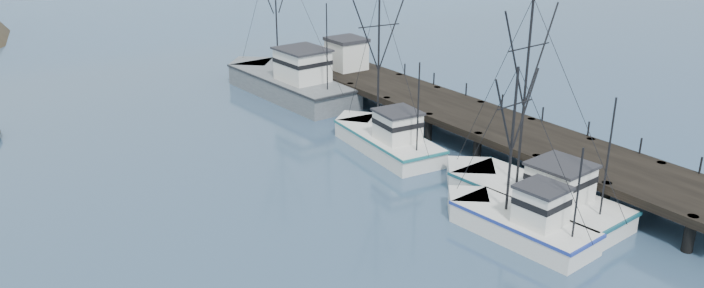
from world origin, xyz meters
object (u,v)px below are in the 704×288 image
pier_shed (347,53)px  work_vessel (289,82)px  pier (455,112)px  trawler_near (532,195)px  trawler_far (385,139)px  trawler_mid (518,222)px  pickup_truck (321,54)px

pier_shed → work_vessel: bearing=162.4°
pier → work_vessel: size_ratio=2.63×
trawler_near → pier: bearing=66.6°
trawler_near → trawler_far: (-1.16, 12.29, 0.00)m
trawler_mid → trawler_far: bearing=81.9°
trawler_far → pier_shed: size_ratio=3.55×
trawler_far → work_vessel: size_ratio=0.68×
pier → trawler_near: trawler_near is taller
work_vessel → trawler_far: bearing=-94.5°
trawler_mid → work_vessel: work_vessel is taller
trawler_near → pickup_truck: trawler_near is taller
trawler_near → work_vessel: 27.98m
trawler_mid → pickup_truck: bearing=75.9°
trawler_mid → trawler_far: trawler_far is taller
pier → pier_shed: pier_shed is taller
pickup_truck → trawler_mid: bearing=-169.9°
pier → trawler_near: 13.19m
work_vessel → pickup_truck: 5.45m
trawler_near → pickup_truck: (4.87, 30.08, 1.88)m
trawler_mid → work_vessel: size_ratio=0.56×
trawler_near → trawler_mid: bearing=-149.8°
trawler_near → pier_shed: trawler_near is taller
pier → pickup_truck: (-0.35, 18.00, 1.01)m
trawler_mid → pier_shed: (8.34, 28.20, 2.60)m
trawler_near → work_vessel: work_vessel is taller
pier_shed → pickup_truck: 3.80m
pier → pier_shed: bearing=90.2°
pier → pier_shed: 14.38m
trawler_far → trawler_near: bearing=-84.6°
pier → pier_shed: (-0.04, 14.28, 1.73)m
trawler_mid → work_vessel: (3.23, 29.81, 0.41)m
trawler_far → pickup_truck: 18.88m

